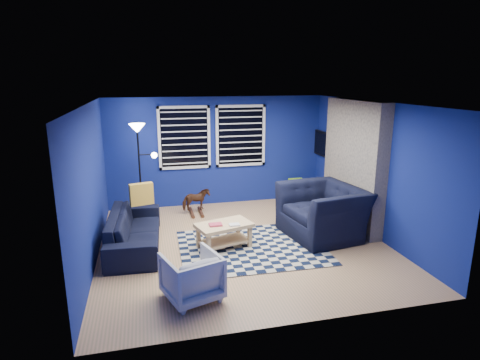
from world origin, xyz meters
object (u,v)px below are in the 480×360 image
(tv, at_px, (324,144))
(armchair_big, at_px, (323,212))
(rocking_horse, at_px, (196,200))
(armchair_bent, at_px, (192,276))
(cabinet, at_px, (296,191))
(floor_lamp, at_px, (139,141))
(coffee_table, at_px, (224,230))
(sofa, at_px, (135,230))

(tv, distance_m, armchair_big, 2.34)
(tv, bearing_deg, armchair_big, -114.65)
(tv, bearing_deg, rocking_horse, -176.97)
(armchair_bent, height_order, cabinet, armchair_bent)
(armchair_big, distance_m, cabinet, 2.24)
(armchair_big, xyz_separation_m, floor_lamp, (-3.29, 1.90, 1.16))
(coffee_table, relative_size, floor_lamp, 0.53)
(tv, xyz_separation_m, sofa, (-4.33, -1.67, -1.09))
(sofa, relative_size, coffee_table, 2.04)
(sofa, relative_size, cabinet, 3.71)
(sofa, bearing_deg, floor_lamp, -2.31)
(armchair_big, relative_size, rocking_horse, 2.50)
(rocking_horse, bearing_deg, armchair_big, -141.12)
(coffee_table, xyz_separation_m, floor_lamp, (-1.37, 2.03, 1.31))
(armchair_big, distance_m, floor_lamp, 3.97)
(tv, height_order, armchair_bent, tv)
(sofa, height_order, coffee_table, sofa)
(armchair_bent, xyz_separation_m, coffee_table, (0.75, 1.53, 0.00))
(coffee_table, distance_m, cabinet, 3.25)
(tv, distance_m, armchair_bent, 5.19)
(cabinet, bearing_deg, sofa, -144.96)
(tv, height_order, rocking_horse, tv)
(floor_lamp, bearing_deg, sofa, -95.28)
(coffee_table, bearing_deg, sofa, 164.63)
(sofa, distance_m, floor_lamp, 2.09)
(coffee_table, bearing_deg, cabinet, 45.98)
(sofa, xyz_separation_m, coffee_table, (1.52, -0.42, 0.01))
(sofa, relative_size, armchair_big, 1.47)
(armchair_big, bearing_deg, coffee_table, -95.37)
(sofa, bearing_deg, tv, -66.01)
(armchair_bent, bearing_deg, tv, -152.97)
(armchair_big, bearing_deg, floor_lamp, -129.34)
(coffee_table, height_order, floor_lamp, floor_lamp)
(sofa, distance_m, rocking_horse, 1.97)
(rocking_horse, xyz_separation_m, cabinet, (2.49, 0.41, -0.08))
(armchair_big, xyz_separation_m, cabinet, (0.34, 2.20, -0.24))
(armchair_big, relative_size, cabinet, 2.52)
(cabinet, bearing_deg, coffee_table, -125.88)
(tv, distance_m, sofa, 4.77)
(rocking_horse, distance_m, cabinet, 2.53)
(armchair_big, xyz_separation_m, rocking_horse, (-2.16, 1.79, -0.16))
(armchair_big, distance_m, armchair_bent, 3.15)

